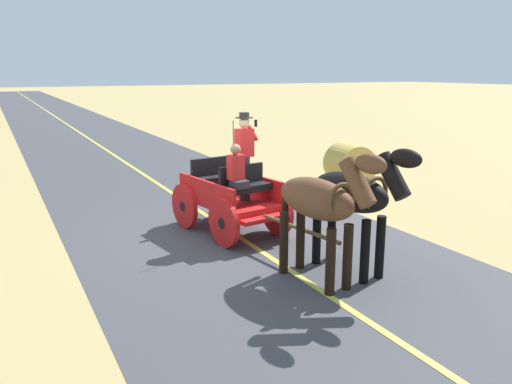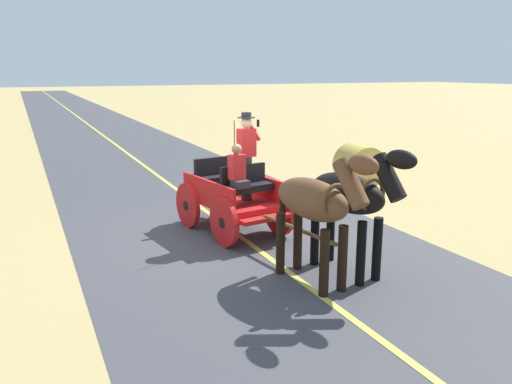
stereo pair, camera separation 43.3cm
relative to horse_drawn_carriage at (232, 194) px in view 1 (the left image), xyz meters
name	(u,v)px [view 1 (the left image)]	position (x,y,z in m)	size (l,w,h in m)	color
ground_plane	(233,233)	(0.03, 0.07, -0.82)	(200.00, 200.00, 0.00)	tan
road_surface	(233,233)	(0.03, 0.07, -0.81)	(6.49, 160.00, 0.01)	#424247
road_centre_stripe	(233,233)	(0.03, 0.07, -0.81)	(0.12, 160.00, 0.00)	#DBCC4C
horse_drawn_carriage	(232,194)	(0.00, 0.00, 0.00)	(1.78, 4.51, 2.50)	red
horse_near_side	(354,196)	(-0.85, 2.93, 0.51)	(0.82, 2.15, 2.21)	black
horse_off_side	(321,203)	(-0.11, 3.05, 0.51)	(0.80, 2.15, 2.21)	brown
hay_bale	(350,164)	(-5.00, -2.59, -0.22)	(1.20, 1.20, 1.10)	gold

